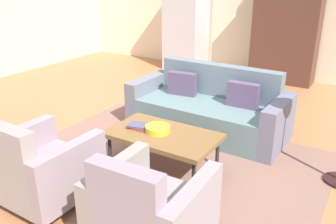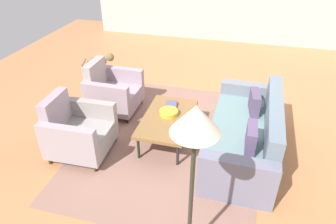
% 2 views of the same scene
% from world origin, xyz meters
% --- Properties ---
extents(ground_plane, '(10.53, 10.53, 0.00)m').
position_xyz_m(ground_plane, '(0.00, 0.00, 0.00)').
color(ground_plane, '#B47648').
extents(wall_back, '(8.77, 0.12, 2.80)m').
position_xyz_m(wall_back, '(0.00, 3.84, 1.40)').
color(wall_back, beige).
rests_on(wall_back, ground).
extents(area_rug, '(3.40, 2.60, 0.01)m').
position_xyz_m(area_rug, '(0.45, -0.51, 0.00)').
color(area_rug, '#8C6557').
rests_on(area_rug, ground).
extents(couch, '(2.12, 0.95, 0.86)m').
position_xyz_m(couch, '(0.45, 0.62, 0.29)').
color(couch, slate).
rests_on(couch, ground).
extents(coffee_table, '(1.20, 0.70, 0.40)m').
position_xyz_m(coffee_table, '(0.45, -0.56, 0.37)').
color(coffee_table, '#202728').
rests_on(coffee_table, ground).
extents(armchair_left, '(0.81, 0.81, 0.88)m').
position_xyz_m(armchair_left, '(-0.15, -1.73, 0.34)').
color(armchair_left, '#2F1F16').
rests_on(armchair_left, ground).
extents(armchair_right, '(0.82, 0.82, 0.88)m').
position_xyz_m(armchair_right, '(1.05, -1.73, 0.34)').
color(armchair_right, '#312322').
rests_on(armchair_right, ground).
extents(fruit_bowl, '(0.28, 0.28, 0.07)m').
position_xyz_m(fruit_bowl, '(0.38, -0.56, 0.44)').
color(fruit_bowl, gold).
rests_on(fruit_bowl, coffee_table).
extents(book_stack, '(0.30, 0.21, 0.04)m').
position_xyz_m(book_stack, '(0.16, -0.58, 0.43)').
color(book_stack, brown).
rests_on(book_stack, coffee_table).
extents(cabinet, '(1.20, 0.51, 1.80)m').
position_xyz_m(cabinet, '(0.65, 3.50, 0.90)').
color(cabinet, '#513025').
rests_on(cabinet, ground).
extents(refrigerator, '(0.80, 0.73, 1.85)m').
position_xyz_m(refrigerator, '(-1.46, 3.39, 0.93)').
color(refrigerator, '#B7BABF').
rests_on(refrigerator, ground).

